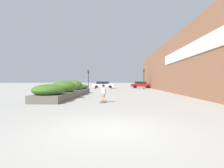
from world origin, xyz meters
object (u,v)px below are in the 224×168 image
car_center_left (141,85)px  traffic_light_left (88,76)px  skateboarder (103,91)px  car_center_right (179,84)px  skateboard (103,102)px  traffic_light_right (144,76)px  car_leftmost (103,85)px

car_center_left → traffic_light_left: size_ratio=1.25×
traffic_light_left → car_center_left: bearing=31.0°
skateboarder → traffic_light_left: (-4.41, 19.07, 1.53)m
car_center_left → car_center_right: bearing=94.4°
skateboard → skateboarder: size_ratio=0.70×
skateboarder → car_center_right: size_ratio=0.27×
traffic_light_right → car_leftmost: bearing=150.5°
car_leftmost → skateboarder: bearing=5.2°
skateboard → traffic_light_left: size_ratio=0.23×
car_center_left → traffic_light_right: size_ratio=1.19×
car_center_left → traffic_light_right: 6.57m
skateboard → traffic_light_left: traffic_light_left is taller
skateboarder → traffic_light_right: 19.53m
skateboarder → car_leftmost: (-2.09, 22.90, -0.05)m
car_center_right → traffic_light_right: traffic_light_right is taller
skateboard → skateboarder: skateboarder is taller
skateboard → traffic_light_left: 19.70m
skateboarder → car_leftmost: car_leftmost is taller
skateboard → skateboarder: 0.70m
car_leftmost → car_center_right: car_center_right is taller
skateboarder → car_center_left: 25.69m
car_center_right → traffic_light_left: size_ratio=1.22×
car_leftmost → car_center_left: 7.97m
car_leftmost → traffic_light_right: size_ratio=1.22×
skateboard → car_center_right: 29.08m
traffic_light_right → car_center_right: bearing=40.0°
car_leftmost → traffic_light_right: 8.65m
skateboard → car_leftmost: (-2.09, 22.90, 0.65)m
car_leftmost → car_center_right: size_ratio=1.05×
skateboarder → traffic_light_right: bearing=93.7°
car_leftmost → traffic_light_right: bearing=60.5°
traffic_light_left → traffic_light_right: 9.71m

